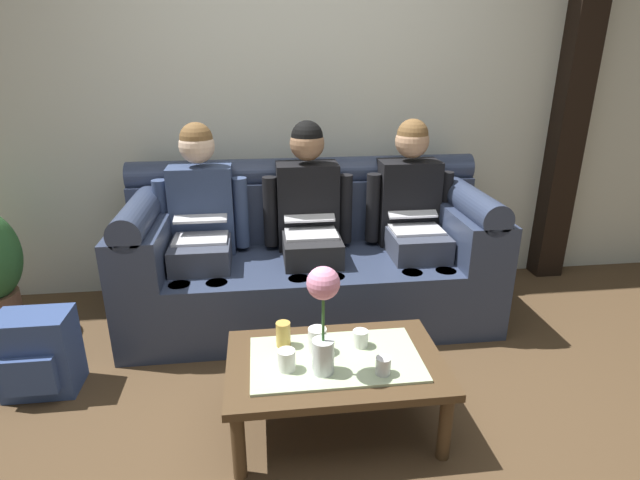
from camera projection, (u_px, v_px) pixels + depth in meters
ground_plane at (337, 437)px, 2.21m from camera, size 14.00×14.00×0.00m
back_wall_patterned at (300, 76)px, 3.28m from camera, size 6.00×0.12×2.90m
timber_pillar at (575, 76)px, 3.38m from camera, size 0.20×0.20×2.90m
couch at (310, 259)px, 3.17m from camera, size 2.23×0.88×0.96m
person_left at (201, 220)px, 2.99m from camera, size 0.56×0.67×1.22m
person_middle at (309, 216)px, 3.06m from camera, size 0.56×0.67×1.22m
person_right at (412, 212)px, 3.14m from camera, size 0.56×0.67×1.22m
coffee_table at (335, 368)px, 2.18m from camera, size 0.94×0.60×0.36m
flower_vase at (323, 310)px, 1.97m from camera, size 0.13×0.13×0.47m
cup_near_left at (283, 334)px, 2.23m from camera, size 0.07×0.07×0.11m
cup_near_right at (317, 340)px, 2.19m from camera, size 0.08×0.08×0.11m
cup_far_center at (383, 366)px, 2.04m from camera, size 0.06×0.06×0.08m
cup_far_left at (360, 338)px, 2.24m from camera, size 0.07×0.07×0.08m
cup_far_right at (287, 360)px, 2.07m from camera, size 0.07×0.07×0.09m
backpack_left at (38, 354)px, 2.45m from camera, size 0.34×0.27×0.42m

